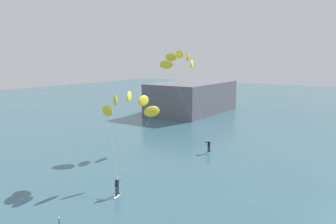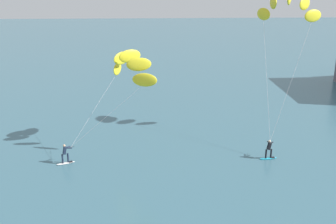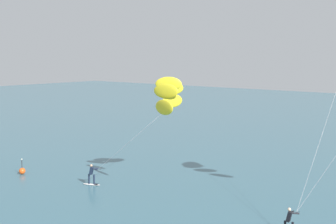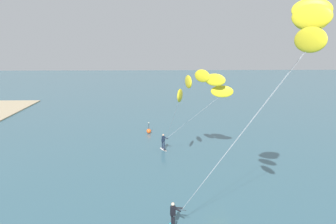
% 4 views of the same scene
% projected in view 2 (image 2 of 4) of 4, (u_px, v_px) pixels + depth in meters
% --- Properties ---
extents(kitesurfer_nearshore, '(8.29, 6.71, 8.67)m').
position_uv_depth(kitesurfer_nearshore, '(128.00, 69.00, 35.17)').
color(kitesurfer_nearshore, white).
rests_on(kitesurfer_nearshore, ground).
extents(kitesurfer_mid_water, '(6.30, 8.42, 12.99)m').
position_uv_depth(kitesurfer_mid_water, '(288.00, 12.00, 37.41)').
color(kitesurfer_mid_water, '#23ADD1').
rests_on(kitesurfer_mid_water, ground).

